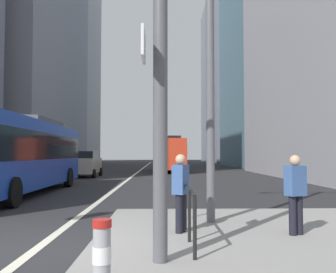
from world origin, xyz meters
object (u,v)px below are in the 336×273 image
at_px(street_lamp_post, 210,7).
at_px(pedestrian_walking, 295,191).
at_px(city_bus_blue_oncoming, 20,152).
at_px(pedestrian_waiting, 181,189).
at_px(car_receding_near, 171,159).
at_px(bollard_left, 102,261).
at_px(city_bus_red_receding, 170,153).
at_px(car_oncoming_mid, 85,164).

xyz_separation_m(street_lamp_post, pedestrian_walking, (1.50, -1.38, -4.27)).
relative_size(city_bus_blue_oncoming, pedestrian_waiting, 7.45).
relative_size(car_receding_near, street_lamp_post, 0.53).
height_order(street_lamp_post, pedestrian_waiting, street_lamp_post).
distance_m(bollard_left, pedestrian_waiting, 3.92).
bearing_deg(city_bus_red_receding, city_bus_blue_oncoming, -108.14).
relative_size(city_bus_blue_oncoming, bollard_left, 12.66).
relative_size(street_lamp_post, pedestrian_walking, 5.08).
distance_m(car_oncoming_mid, pedestrian_waiting, 21.34).
bearing_deg(pedestrian_walking, car_oncoming_mid, 112.24).
xyz_separation_m(car_receding_near, bollard_left, (-1.92, -48.36, -0.32)).
bearing_deg(pedestrian_waiting, bollard_left, -104.68).
distance_m(street_lamp_post, pedestrian_waiting, 4.47).
height_order(city_bus_blue_oncoming, car_receding_near, city_bus_blue_oncoming).
xyz_separation_m(city_bus_blue_oncoming, car_receding_near, (7.41, 36.33, -0.85)).
bearing_deg(bollard_left, city_bus_blue_oncoming, 114.50).
relative_size(city_bus_blue_oncoming, pedestrian_walking, 7.52).
bearing_deg(car_receding_near, bollard_left, -92.28).
xyz_separation_m(city_bus_blue_oncoming, car_oncoming_mid, (0.28, 12.17, -0.85)).
bearing_deg(bollard_left, pedestrian_walking, 47.15).
xyz_separation_m(bollard_left, pedestrian_walking, (3.26, 3.51, 0.35)).
xyz_separation_m(city_bus_red_receding, bollard_left, (-1.37, -32.96, -1.17)).
bearing_deg(car_receding_near, car_oncoming_mid, -106.43).
bearing_deg(car_oncoming_mid, bollard_left, -77.87).
relative_size(car_receding_near, bollard_left, 4.54).
bearing_deg(car_receding_near, city_bus_blue_oncoming, -101.52).
height_order(city_bus_red_receding, pedestrian_walking, city_bus_red_receding).
height_order(city_bus_red_receding, bollard_left, city_bus_red_receding).
bearing_deg(car_oncoming_mid, car_receding_near, 73.57).
relative_size(car_receding_near, pedestrian_waiting, 2.67).
distance_m(city_bus_blue_oncoming, car_receding_near, 37.08).
xyz_separation_m(city_bus_blue_oncoming, pedestrian_walking, (8.74, -8.52, -0.82)).
height_order(city_bus_blue_oncoming, city_bus_red_receding, same).
distance_m(city_bus_blue_oncoming, pedestrian_walking, 12.24).
bearing_deg(city_bus_red_receding, pedestrian_waiting, -90.76).
bearing_deg(pedestrian_walking, street_lamp_post, 137.47).
distance_m(city_bus_blue_oncoming, street_lamp_post, 10.74).
distance_m(city_bus_red_receding, pedestrian_walking, 29.52).
bearing_deg(street_lamp_post, city_bus_red_receding, 90.78).
height_order(city_bus_red_receding, pedestrian_waiting, city_bus_red_receding).
relative_size(city_bus_red_receding, car_receding_near, 2.63).
bearing_deg(car_oncoming_mid, pedestrian_walking, -67.76).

